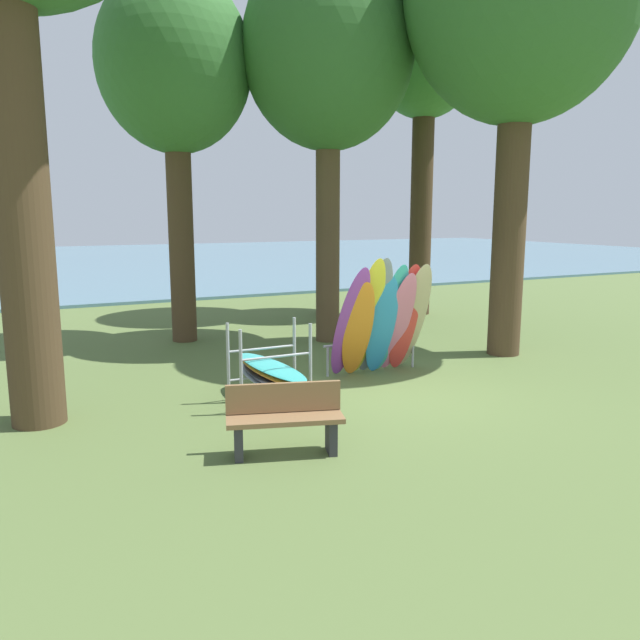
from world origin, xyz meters
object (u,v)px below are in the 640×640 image
tree_mid_behind (328,53)px  park_bench (285,418)px  tree_far_right_back (326,45)px  board_storage_rack (269,372)px  tree_far_left_back (425,63)px  leaning_board_pile (382,321)px  tree_deep_back (175,69)px

tree_mid_behind → park_bench: 8.88m
tree_far_right_back → board_storage_rack: size_ratio=4.49×
tree_far_left_back → park_bench: bearing=-133.3°
tree_mid_behind → tree_far_right_back: bearing=64.0°
tree_far_right_back → board_storage_rack: tree_far_right_back is taller
tree_mid_behind → tree_far_left_back: tree_far_left_back is taller
tree_far_right_back → board_storage_rack: bearing=-122.4°
leaning_board_pile → park_bench: (-2.95, -2.57, -0.54)m
tree_mid_behind → tree_deep_back: (-2.93, 1.44, -0.31)m
tree_mid_behind → board_storage_rack: (-2.94, -3.84, -5.71)m
leaning_board_pile → tree_mid_behind: bearing=80.4°
tree_far_left_back → tree_mid_behind: bearing=-151.0°
leaning_board_pile → board_storage_rack: size_ratio=1.01×
leaning_board_pile → park_bench: leaning_board_pile is taller
tree_far_right_back → leaning_board_pile: (-2.18, -6.56, -6.32)m
park_bench → leaning_board_pile: bearing=41.1°
leaning_board_pile → board_storage_rack: leaning_board_pile is taller
tree_far_right_back → board_storage_rack: 10.91m
tree_far_right_back → leaning_board_pile: 9.37m
tree_deep_back → leaning_board_pile: size_ratio=3.67×
leaning_board_pile → park_bench: 3.95m
tree_far_right_back → tree_mid_behind: bearing=-116.0°
tree_deep_back → tree_mid_behind: bearing=-26.2°
tree_mid_behind → board_storage_rack: bearing=-127.4°
board_storage_rack → park_bench: size_ratio=1.46×
tree_mid_behind → park_bench: bearing=-121.1°
board_storage_rack → tree_far_left_back: bearing=41.0°
tree_far_left_back → park_bench: 12.80m
leaning_board_pile → tree_far_left_back: bearing=49.7°
tree_far_right_back → park_bench: (-5.13, -9.13, -6.86)m
tree_far_left_back → park_bench: (-7.59, -8.05, -6.44)m
tree_mid_behind → tree_deep_back: tree_mid_behind is taller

